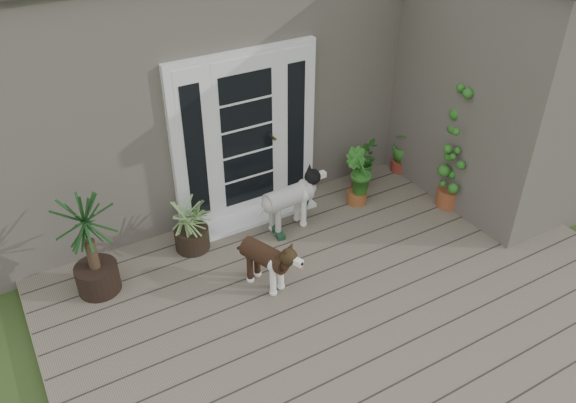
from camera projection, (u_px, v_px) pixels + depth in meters
deck at (359, 310)px, 6.13m from camera, size 6.20×4.60×0.12m
house_main at (194, 55)px, 8.35m from camera, size 7.40×4.00×3.10m
house_wing at (502, 89)px, 7.30m from camera, size 1.60×2.40×3.10m
door_unit at (246, 136)px, 7.00m from camera, size 1.90×0.14×2.15m
door_step at (256, 215)px, 7.44m from camera, size 1.60×0.40×0.05m
brindle_dog at (265, 263)px, 6.20m from camera, size 0.56×0.79×0.61m
white_dog at (288, 205)px, 7.07m from camera, size 0.83×0.39×0.67m
spider_plant at (190, 223)px, 6.72m from camera, size 0.68×0.68×0.73m
yucca at (90, 244)px, 5.96m from camera, size 0.89×0.89×1.26m
herb_a at (361, 168)px, 7.93m from camera, size 0.62×0.62×0.57m
herb_b at (358, 184)px, 7.58m from camera, size 0.54×0.54×0.57m
herb_c at (402, 153)px, 8.28m from camera, size 0.50×0.50×0.56m
sapling at (458, 146)px, 7.19m from camera, size 0.68×0.68×1.77m
clog_left at (279, 233)px, 7.10m from camera, size 0.16×0.29×0.08m
clog_right at (305, 201)px, 7.65m from camera, size 0.34×0.36×0.10m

